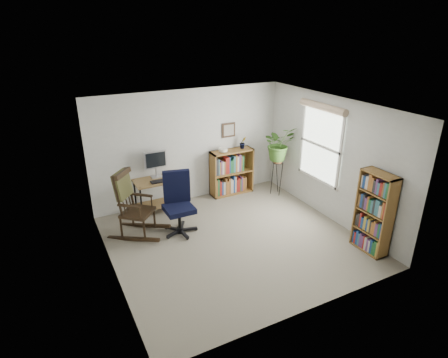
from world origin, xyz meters
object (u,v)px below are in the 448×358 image
office_chair (179,204)px  rocking_chair (137,204)px  low_bookshelf (232,172)px  tall_bookshelf (374,213)px  desk (160,195)px

office_chair → rocking_chair: 0.75m
low_bookshelf → tall_bookshelf: size_ratio=0.72×
desk → office_chair: 1.02m
tall_bookshelf → low_bookshelf: bearing=107.7°
rocking_chair → desk: bearing=-0.6°
rocking_chair → low_bookshelf: bearing=-28.9°
desk → low_bookshelf: 1.74m
rocking_chair → low_bookshelf: rocking_chair is taller
desk → office_chair: size_ratio=0.84×
desk → low_bookshelf: bearing=4.0°
office_chair → tall_bookshelf: bearing=-23.4°
desk → office_chair: bearing=-87.5°
desk → tall_bookshelf: bearing=-47.8°
low_bookshelf → tall_bookshelf: tall_bookshelf is taller
desk → office_chair: (0.04, -0.99, 0.23)m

